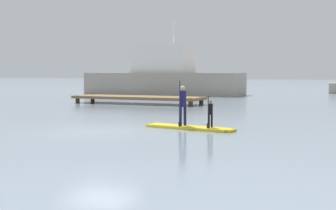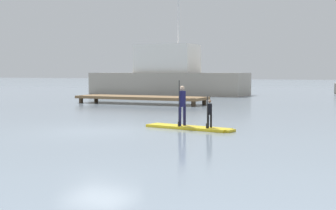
{
  "view_description": "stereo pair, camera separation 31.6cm",
  "coord_description": "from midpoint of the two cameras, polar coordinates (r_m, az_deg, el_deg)",
  "views": [
    {
      "loc": [
        9.53,
        -15.47,
        2.14
      ],
      "look_at": [
        1.38,
        2.87,
        0.8
      ],
      "focal_mm": 53.71,
      "sensor_mm": 36.0,
      "label": 1
    },
    {
      "loc": [
        9.82,
        -15.34,
        2.14
      ],
      "look_at": [
        1.38,
        2.87,
        0.8
      ],
      "focal_mm": 53.71,
      "sensor_mm": 36.0,
      "label": 2
    }
  ],
  "objects": [
    {
      "name": "floating_dock",
      "position": [
        33.33,
        -2.81,
        0.84
      ],
      "size": [
        8.85,
        2.48,
        0.51
      ],
      "color": "brown",
      "rests_on": "ground"
    },
    {
      "name": "paddler_child_solo",
      "position": [
        18.24,
        5.21,
        -0.82
      ],
      "size": [
        0.21,
        0.37,
        1.16
      ],
      "color": "black",
      "rests_on": "paddleboard_near"
    },
    {
      "name": "paddler_adult",
      "position": [
        18.86,
        2.09,
        0.24
      ],
      "size": [
        0.31,
        0.48,
        1.71
      ],
      "color": "#19194C",
      "rests_on": "paddleboard_near"
    },
    {
      "name": "ground_plane",
      "position": [
        18.31,
        -7.24,
        -2.93
      ],
      "size": [
        240.0,
        240.0,
        0.0
      ],
      "primitive_type": "plane",
      "color": "gray"
    },
    {
      "name": "fishing_boat_white_large",
      "position": [
        46.7,
        0.21,
        3.22
      ],
      "size": [
        14.66,
        4.8,
        11.13
      ],
      "color": "#9E9384",
      "rests_on": "ground"
    },
    {
      "name": "paddleboard_near",
      "position": [
        18.76,
        2.94,
        -2.59
      ],
      "size": [
        3.64,
        1.37,
        0.1
      ],
      "color": "gold",
      "rests_on": "ground"
    }
  ]
}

